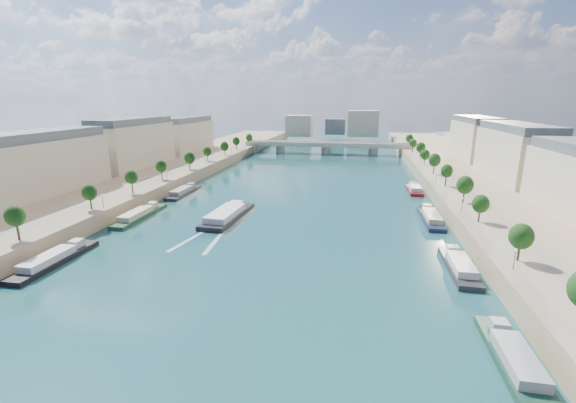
% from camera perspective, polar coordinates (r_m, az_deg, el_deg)
% --- Properties ---
extents(ground, '(700.00, 700.00, 0.00)m').
position_cam_1_polar(ground, '(136.45, 0.61, -0.67)').
color(ground, '#0B3033').
rests_on(ground, ground).
extents(quay_left, '(44.00, 520.00, 5.00)m').
position_cam_1_polar(quay_left, '(163.85, -25.05, 1.47)').
color(quay_left, '#9E8460').
rests_on(quay_left, ground).
extents(quay_right, '(44.00, 520.00, 5.00)m').
position_cam_1_polar(quay_right, '(142.83, 30.40, -1.02)').
color(quay_right, '#9E8460').
rests_on(quay_right, ground).
extents(pave_left, '(14.00, 520.00, 0.10)m').
position_cam_1_polar(pave_left, '(155.16, -20.62, 2.20)').
color(pave_left, gray).
rests_on(pave_left, quay_left).
extents(pave_right, '(14.00, 520.00, 0.10)m').
position_cam_1_polar(pave_right, '(137.73, 24.68, 0.26)').
color(pave_right, gray).
rests_on(pave_right, quay_right).
extents(trees_left, '(4.80, 268.80, 8.26)m').
position_cam_1_polar(trees_left, '(154.81, -19.79, 4.30)').
color(trees_left, '#382B1E').
rests_on(trees_left, ground).
extents(trees_right, '(4.80, 268.80, 8.26)m').
position_cam_1_polar(trees_right, '(145.64, 23.23, 3.35)').
color(trees_right, '#382B1E').
rests_on(trees_right, ground).
extents(lamps_left, '(0.36, 200.36, 4.28)m').
position_cam_1_polar(lamps_left, '(143.96, -21.19, 2.33)').
color(lamps_left, black).
rests_on(lamps_left, ground).
extents(lamps_right, '(0.36, 200.36, 4.28)m').
position_cam_1_polar(lamps_right, '(140.83, 22.56, 1.93)').
color(lamps_right, black).
rests_on(lamps_right, ground).
extents(buildings_left, '(16.00, 226.00, 23.20)m').
position_cam_1_polar(buildings_left, '(178.78, -26.78, 6.85)').
color(buildings_left, '#C0B493').
rests_on(buildings_left, ground).
extents(buildings_right, '(16.00, 226.00, 23.20)m').
position_cam_1_polar(buildings_right, '(156.05, 34.12, 4.92)').
color(buildings_right, '#C0B493').
rests_on(buildings_right, ground).
extents(skyline, '(79.00, 42.00, 22.00)m').
position_cam_1_polar(skyline, '(350.24, 7.42, 11.22)').
color(skyline, '#C0B493').
rests_on(skyline, ground).
extents(bridge, '(112.00, 12.00, 8.15)m').
position_cam_1_polar(bridge, '(268.83, 5.65, 8.12)').
color(bridge, '#C1B79E').
rests_on(bridge, ground).
extents(tour_barge, '(9.79, 29.01, 3.88)m').
position_cam_1_polar(tour_barge, '(123.59, -8.94, -2.00)').
color(tour_barge, black).
rests_on(tour_barge, ground).
extents(wake, '(10.75, 26.02, 0.04)m').
position_cam_1_polar(wake, '(109.25, -11.77, -5.02)').
color(wake, silver).
rests_on(wake, ground).
extents(moored_barges_left, '(5.00, 152.25, 3.60)m').
position_cam_1_polar(moored_barges_left, '(106.36, -30.40, -6.93)').
color(moored_barges_left, '#171A34').
rests_on(moored_barges_left, ground).
extents(moored_barges_right, '(5.00, 162.40, 3.60)m').
position_cam_1_polar(moored_barges_right, '(93.85, 24.11, -8.92)').
color(moored_barges_right, black).
rests_on(moored_barges_right, ground).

